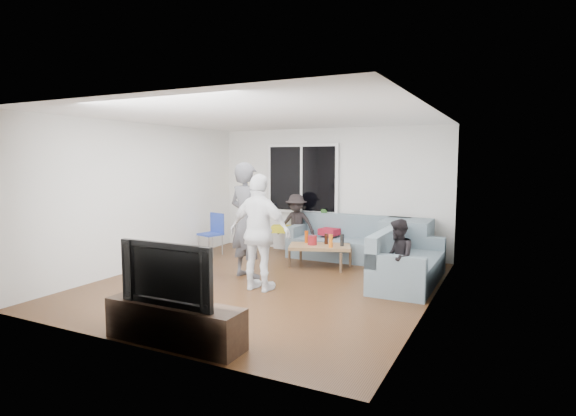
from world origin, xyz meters
The scene contains 31 objects.
floor centered at (0.00, 0.00, -0.02)m, with size 5.00×5.50×0.04m, color #56351C.
ceiling centered at (0.00, 0.00, 2.62)m, with size 5.00×5.50×0.04m, color white.
wall_back centered at (0.00, 2.77, 1.30)m, with size 5.00×0.04×2.60m, color silver.
wall_front centered at (0.00, -2.77, 1.30)m, with size 5.00×0.04×2.60m, color silver.
wall_left centered at (-2.52, 0.00, 1.30)m, with size 0.04×5.50×2.60m, color silver.
wall_right centered at (2.52, 0.00, 1.30)m, with size 0.04×5.50×2.60m, color silver.
window_frame centered at (-0.60, 2.69, 1.55)m, with size 1.62×0.06×1.47m, color white.
window_glass centered at (-0.60, 2.65, 1.55)m, with size 1.50×0.02×1.35m, color black.
window_mullion centered at (-0.60, 2.64, 1.55)m, with size 0.05×0.03×1.35m, color white.
radiator centered at (-0.60, 2.65, 0.31)m, with size 1.30×0.12×0.62m, color silver.
potted_plant centered at (-0.08, 2.62, 0.78)m, with size 0.18×0.14×0.32m, color #2F5B24.
vase centered at (-0.84, 2.62, 0.70)m, with size 0.15×0.15×0.15m, color white.
sofa_back_section centered at (0.57, 2.27, 0.42)m, with size 2.30×0.85×0.85m, color slate, non-canonical shape.
sofa_right_section centered at (2.02, 1.03, 0.42)m, with size 0.85×2.00×0.85m, color slate, non-canonical shape.
sofa_corner centered at (1.72, 2.27, 0.42)m, with size 0.85×0.85×0.85m, color slate.
cushion_yellow centered at (-0.88, 2.25, 0.51)m, with size 0.38×0.32×0.14m, color gold.
cushion_red centered at (0.16, 2.33, 0.51)m, with size 0.36×0.30×0.13m, color maroon.
coffee_table centered at (0.33, 1.45, 0.20)m, with size 1.10×0.60×0.40m, color #AC7C53.
pitcher centered at (0.19, 1.41, 0.49)m, with size 0.17×0.17×0.17m, color maroon.
side_chair centered at (-2.05, 1.37, 0.43)m, with size 0.40×0.40×0.86m, color #243CA0, non-canonical shape.
floor_lamp centered at (-2.05, 2.79, 0.78)m, with size 0.32×0.32×1.56m, color gold, non-canonical shape.
player_left centered at (-0.47, 0.22, 0.95)m, with size 0.70×0.46×1.91m, color #45454A.
player_right centered at (0.11, -0.35, 0.87)m, with size 1.02×0.43×1.74m, color white.
spectator_right centered at (2.02, 0.24, 0.56)m, with size 0.54×0.42×1.12m, color black.
spectator_back centered at (-0.56, 2.30, 0.62)m, with size 0.80×0.46×1.24m, color black.
tv_console centered at (0.30, -2.50, 0.22)m, with size 1.60×0.40×0.44m, color #37281B.
television centered at (0.30, -2.50, 0.77)m, with size 1.16×0.15×0.67m, color black.
bottle_c centered at (0.39, 1.59, 0.50)m, with size 0.07×0.07×0.20m, color black.
bottle_e centered at (0.72, 1.54, 0.51)m, with size 0.07×0.07×0.22m, color black.
bottle_a centered at (0.00, 1.57, 0.51)m, with size 0.07×0.07×0.22m, color #BC430B.
bottle_d centered at (0.59, 1.33, 0.52)m, with size 0.07×0.07×0.23m, color orange.
Camera 1 is at (3.48, -6.17, 1.94)m, focal length 28.56 mm.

